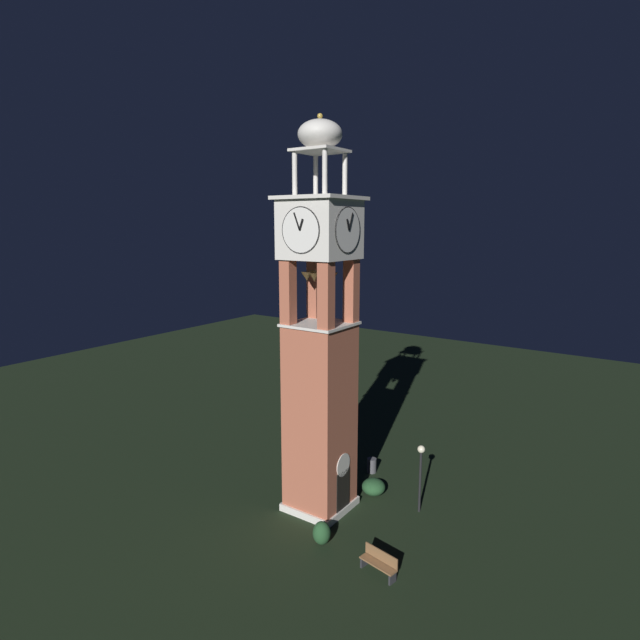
{
  "coord_description": "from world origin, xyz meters",
  "views": [
    {
      "loc": [
        -19.36,
        -13.41,
        13.6
      ],
      "look_at": [
        0.0,
        0.0,
        9.29
      ],
      "focal_mm": 29.4,
      "sensor_mm": 36.0,
      "label": 1
    }
  ],
  "objects_px": {
    "park_bench": "(379,563)",
    "trash_bin": "(372,465)",
    "lamp_post": "(421,465)",
    "clock_tower": "(320,356)"
  },
  "relations": [
    {
      "from": "clock_tower",
      "to": "lamp_post",
      "type": "relative_size",
      "value": 5.43
    },
    {
      "from": "lamp_post",
      "to": "trash_bin",
      "type": "relative_size",
      "value": 4.2
    },
    {
      "from": "lamp_post",
      "to": "trash_bin",
      "type": "height_order",
      "value": "lamp_post"
    },
    {
      "from": "park_bench",
      "to": "trash_bin",
      "type": "relative_size",
      "value": 2.07
    },
    {
      "from": "clock_tower",
      "to": "trash_bin",
      "type": "xyz_separation_m",
      "value": [
        4.62,
        -0.3,
        -7.19
      ]
    },
    {
      "from": "lamp_post",
      "to": "trash_bin",
      "type": "xyz_separation_m",
      "value": [
        2.26,
        3.86,
        -1.97
      ]
    },
    {
      "from": "trash_bin",
      "to": "lamp_post",
      "type": "bearing_deg",
      "value": -120.31
    },
    {
      "from": "clock_tower",
      "to": "trash_bin",
      "type": "height_order",
      "value": "clock_tower"
    },
    {
      "from": "park_bench",
      "to": "lamp_post",
      "type": "relative_size",
      "value": 0.49
    },
    {
      "from": "trash_bin",
      "to": "clock_tower",
      "type": "bearing_deg",
      "value": 176.3
    }
  ]
}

